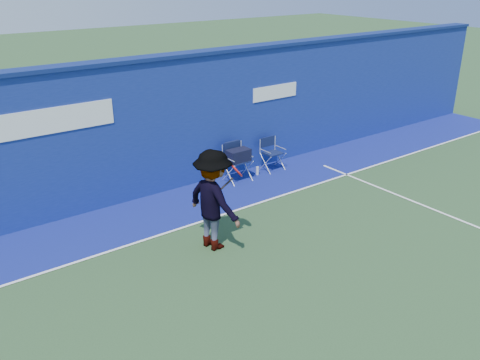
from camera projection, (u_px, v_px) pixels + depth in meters
ground at (302, 302)px, 7.88m from camera, size 80.00×80.00×0.00m
stadium_wall at (143, 128)px, 11.14m from camera, size 24.00×0.50×3.08m
out_of_bounds_strip at (172, 209)px, 10.92m from camera, size 24.00×1.80×0.01m
court_lines at (277, 283)px, 8.32m from camera, size 24.00×12.00×0.01m
directors_chair_left at (238, 165)px, 12.25m from camera, size 0.56×0.52×0.94m
directors_chair_right at (272, 160)px, 12.98m from camera, size 0.49×0.44×0.83m
water_bottle at (257, 171)px, 12.69m from camera, size 0.07×0.07×0.22m
tennis_player at (213, 200)px, 9.11m from camera, size 1.01×1.31×1.89m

